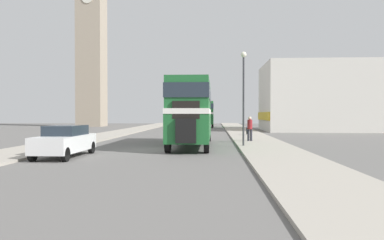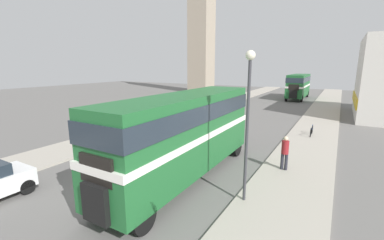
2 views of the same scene
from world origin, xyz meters
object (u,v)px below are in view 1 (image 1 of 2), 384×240
at_px(car_parked_near, 65,141).
at_px(double_decker_bus, 192,108).
at_px(pedestrian_walking, 250,127).
at_px(church_tower, 91,17).
at_px(bicycle_on_pavement, 247,131).
at_px(bus_distant, 206,112).
at_px(street_lamp, 244,84).

bearing_deg(car_parked_near, double_decker_bus, 48.32).
xyz_separation_m(pedestrian_walking, church_tower, (-23.07, 33.96, 17.18)).
xyz_separation_m(double_decker_bus, car_parked_near, (-5.82, -6.53, -1.67)).
bearing_deg(car_parked_near, bicycle_on_pavement, 59.75).
bearing_deg(bus_distant, church_tower, 174.66).
xyz_separation_m(bicycle_on_pavement, church_tower, (-23.59, 25.88, 17.83)).
distance_m(double_decker_bus, pedestrian_walking, 5.33).
relative_size(double_decker_bus, pedestrian_walking, 6.00).
relative_size(pedestrian_walking, street_lamp, 0.31).
distance_m(car_parked_near, pedestrian_walking, 13.86).
relative_size(car_parked_near, church_tower, 0.12).
height_order(double_decker_bus, pedestrian_walking, double_decker_bus).
bearing_deg(pedestrian_walking, bus_distant, 97.04).
height_order(street_lamp, church_tower, church_tower).
bearing_deg(pedestrian_walking, church_tower, 124.20).
xyz_separation_m(car_parked_near, street_lamp, (9.09, 5.72, 3.17)).
bearing_deg(pedestrian_walking, street_lamp, -100.91).
bearing_deg(double_decker_bus, bus_distant, 89.87).
distance_m(car_parked_near, street_lamp, 11.20).
distance_m(bus_distant, bicycle_on_pavement, 24.58).
xyz_separation_m(bus_distant, street_lamp, (3.20, -36.19, 1.55)).
relative_size(pedestrian_walking, church_tower, 0.05).
bearing_deg(bus_distant, double_decker_bus, -90.13).
bearing_deg(bicycle_on_pavement, bus_distant, 100.56).
distance_m(double_decker_bus, bus_distant, 35.37).
relative_size(pedestrian_walking, bicycle_on_pavement, 1.02).
xyz_separation_m(car_parked_near, bicycle_on_pavement, (10.39, 17.81, -0.31)).
xyz_separation_m(pedestrian_walking, street_lamp, (-0.77, -4.01, 2.82)).
xyz_separation_m(double_decker_bus, pedestrian_walking, (4.05, 3.20, -1.33)).
relative_size(bus_distant, bicycle_on_pavement, 5.42).
bearing_deg(church_tower, car_parked_near, -73.18).
height_order(bus_distant, church_tower, church_tower).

